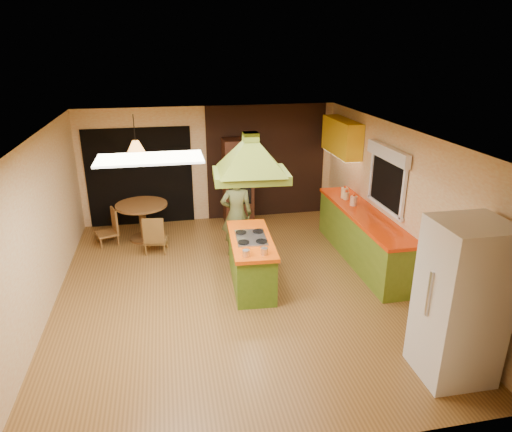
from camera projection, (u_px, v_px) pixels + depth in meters
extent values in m
plane|color=olive|center=(233.00, 289.00, 7.37)|extent=(6.50, 6.50, 0.00)
plane|color=beige|center=(210.00, 164.00, 9.91)|extent=(5.50, 0.00, 5.50)
plane|color=beige|center=(287.00, 347.00, 3.95)|extent=(5.50, 0.00, 5.50)
plane|color=beige|center=(39.00, 230.00, 6.43)|extent=(0.00, 6.50, 6.50)
plane|color=beige|center=(399.00, 205.00, 7.43)|extent=(0.00, 6.50, 6.50)
plane|color=silver|center=(230.00, 134.00, 6.49)|extent=(6.50, 6.50, 0.00)
cube|color=#381E14|center=(266.00, 162.00, 10.12)|extent=(2.64, 0.03, 2.50)
cube|color=black|center=(140.00, 177.00, 9.69)|extent=(2.20, 0.03, 2.10)
cube|color=olive|center=(362.00, 238.00, 8.22)|extent=(0.58, 3.00, 0.86)
cube|color=#E53807|center=(364.00, 214.00, 8.05)|extent=(0.62, 3.05, 0.06)
cube|color=yellow|center=(342.00, 137.00, 9.17)|extent=(0.34, 1.40, 0.70)
cube|color=black|center=(388.00, 180.00, 7.69)|extent=(0.03, 1.16, 0.96)
cube|color=white|center=(388.00, 153.00, 7.51)|extent=(0.10, 1.35, 0.22)
cube|color=white|center=(150.00, 159.00, 5.19)|extent=(1.20, 0.60, 0.03)
cube|color=#537C1F|center=(251.00, 263.00, 7.39)|extent=(0.70, 1.59, 0.76)
cube|color=#EF5307|center=(251.00, 240.00, 7.25)|extent=(0.75, 1.66, 0.06)
cube|color=silver|center=(251.00, 238.00, 7.23)|extent=(0.51, 0.71, 0.02)
cube|color=olive|center=(251.00, 175.00, 6.87)|extent=(1.16, 0.87, 0.13)
pyramid|color=olive|center=(251.00, 142.00, 6.69)|extent=(1.16, 0.87, 0.45)
cube|color=olive|center=(251.00, 137.00, 6.66)|extent=(0.22, 0.22, 0.13)
imported|color=#525B30|center=(237.00, 215.00, 8.30)|extent=(0.61, 0.43, 1.59)
cube|color=white|center=(461.00, 302.00, 5.17)|extent=(0.81, 0.76, 1.94)
cube|color=#432115|center=(238.00, 181.00, 9.85)|extent=(0.62, 0.59, 1.85)
cube|color=black|center=(240.00, 171.00, 9.47)|extent=(0.48, 0.03, 0.45)
cube|color=black|center=(240.00, 194.00, 9.65)|extent=(0.48, 0.03, 0.45)
cylinder|color=brown|center=(141.00, 205.00, 8.98)|extent=(1.01, 1.01, 0.05)
cylinder|color=brown|center=(143.00, 222.00, 9.11)|extent=(0.14, 0.14, 0.71)
cylinder|color=brown|center=(145.00, 238.00, 9.23)|extent=(0.56, 0.56, 0.05)
cone|color=#FF9E3F|center=(136.00, 146.00, 8.57)|extent=(0.43, 0.43, 0.21)
cylinder|color=#FFF3CD|center=(345.00, 193.00, 8.77)|extent=(0.15, 0.15, 0.20)
cylinder|color=#F3E1C3|center=(354.00, 201.00, 8.37)|extent=(0.15, 0.15, 0.18)
cylinder|color=beige|center=(346.00, 196.00, 8.70)|extent=(0.12, 0.12, 0.14)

